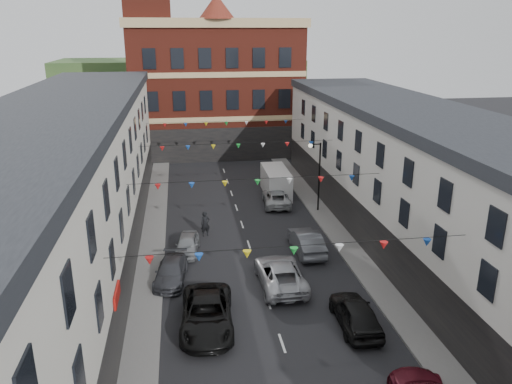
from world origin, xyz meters
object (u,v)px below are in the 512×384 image
moving_car (280,273)px  car_left_d (171,272)px  car_left_c (207,314)px  car_right_f (276,198)px  car_left_e (187,244)px  white_van (276,182)px  street_lamp (317,168)px  car_right_d (356,313)px  car_right_e (306,241)px  pedestrian (205,224)px

moving_car → car_left_d: bearing=-13.6°
car_left_c → car_right_f: car_left_c is taller
car_left_e → white_van: white_van is taller
car_left_c → car_left_e: car_left_c is taller
street_lamp → car_right_d: 17.58m
street_lamp → car_right_f: bearing=143.7°
moving_car → white_van: white_van is taller
car_left_e → car_right_d: 13.47m
car_left_e → moving_car: moving_car is taller
car_right_d → moving_car: 5.82m
car_left_e → car_right_e: car_right_e is taller
white_van → pedestrian: size_ratio=2.90×
car_right_e → car_left_e: bearing=-8.8°
car_left_c → pedestrian: size_ratio=3.02×
car_left_c → car_right_e: car_left_c is taller
white_van → pedestrian: (-7.10, -8.93, -0.27)m
moving_car → car_right_d: bearing=120.6°
car_left_c → car_right_f: (7.20, 18.19, -0.13)m
street_lamp → moving_car: 13.68m
car_left_d → white_van: size_ratio=0.79×
white_van → pedestrian: 11.42m
car_right_f → pedestrian: size_ratio=2.54×
car_right_e → pedestrian: (-6.80, 3.91, 0.17)m
car_left_e → pedestrian: pedestrian is taller
pedestrian → street_lamp: bearing=5.4°
street_lamp → car_right_f: street_lamp is taller
car_left_e → moving_car: (5.49, -5.47, 0.14)m
car_right_f → pedestrian: pedestrian is taller
car_right_e → car_right_f: (-0.20, 9.92, -0.12)m
car_right_e → moving_car: 5.17m
car_right_d → car_right_e: bearing=-86.7°
car_right_f → pedestrian: (-6.60, -6.01, 0.28)m
moving_car → pedestrian: pedestrian is taller
car_right_f → moving_car: size_ratio=0.86×
car_left_e → pedestrian: 3.18m
street_lamp → car_right_e: street_lamp is taller
car_right_f → car_left_c: bearing=73.4°
car_left_d → street_lamp: bearing=49.2°
moving_car → pedestrian: bearing=-64.4°
car_right_d → moving_car: size_ratio=0.83×
car_left_c → car_left_e: 9.39m
car_left_d → pedestrian: size_ratio=2.29×
car_right_e → car_right_f: 9.92m
car_left_c → pedestrian: (0.60, 12.18, 0.15)m
street_lamp → pedestrian: bearing=-158.1°
car_left_e → car_right_d: bearing=-43.5°
car_right_e → white_van: size_ratio=0.87×
white_van → pedestrian: bearing=-127.6°
car_right_e → pedestrian: size_ratio=2.51×
car_right_d → car_right_e: (-0.28, 9.37, -0.00)m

